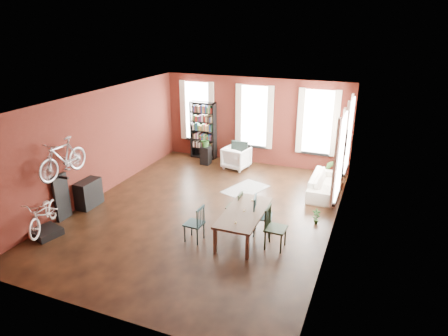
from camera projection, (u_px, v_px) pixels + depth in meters
The scene contains 19 objects.
room at pixel (221, 135), 11.03m from camera, with size 9.00×9.04×3.22m.
dining_table at pixel (244, 224), 9.97m from camera, with size 0.94×2.06×0.70m, color #4E3D2E.
dining_chair_a at pixel (194, 223), 9.76m from camera, with size 0.43×0.43×0.93m, color #183235.
dining_chair_b at pixel (234, 207), 10.72m from camera, with size 0.39×0.39×0.84m, color black.
dining_chair_c at pixel (276, 228), 9.42m from camera, with size 0.48×0.48×1.04m, color black.
dining_chair_d at pixel (263, 216), 10.03m from camera, with size 0.47×0.47×1.02m, color #1A363A.
bookshelf at pixel (203, 130), 15.38m from camera, with size 1.00×0.32×2.20m, color black.
white_armchair at pixel (236, 157), 14.51m from camera, with size 0.85×0.79×0.87m, color white.
cream_sofa at pixel (325, 181), 12.42m from camera, with size 2.08×0.61×0.81m, color beige.
striped_rug at pixel (245, 189), 12.84m from camera, with size 0.92×1.47×0.01m, color black.
bike_trainer at pixel (46, 232), 10.09m from camera, with size 0.63×0.63×0.18m, color black.
bike_wall_rack at pixel (62, 197), 10.74m from camera, with size 0.16×0.60×1.30m, color black.
console_table at pixel (89, 193), 11.57m from camera, with size 0.40×0.80×0.80m, color black.
plant_stand at pixel (206, 155), 14.93m from camera, with size 0.34×0.34×0.68m, color black.
plant_by_sofa at pixel (327, 176), 13.50m from camera, with size 0.40×0.72×0.32m, color #326026.
plant_small at pixel (316, 221), 10.68m from camera, with size 0.22×0.42×0.15m, color #245020.
bicycle_floor at pixel (41, 200), 9.82m from camera, with size 0.56×0.84×1.61m, color beige.
bicycle_hung at pixel (61, 146), 10.13m from camera, with size 0.47×1.00×1.66m, color #A5A8AD.
plant_on_stand at pixel (206, 141), 14.75m from camera, with size 0.49×0.54×0.42m, color #2A5421.
Camera 1 is at (4.32, -9.22, 5.19)m, focal length 32.00 mm.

